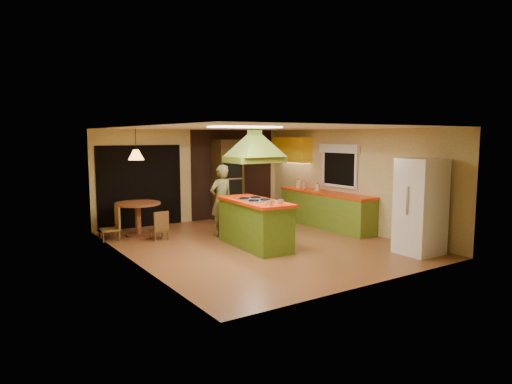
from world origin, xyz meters
TOP-DOWN VIEW (x-y plane):
  - ground at (0.00, 0.00)m, footprint 6.50×6.50m
  - room_walls at (0.00, 0.00)m, footprint 5.50×6.50m
  - ceiling_plane at (0.00, 0.00)m, footprint 6.50×6.50m
  - brick_panel at (1.25, 3.23)m, footprint 2.64×0.03m
  - nook_opening at (-1.50, 3.23)m, footprint 2.20×0.03m
  - right_counter at (2.45, 0.60)m, footprint 0.62×3.05m
  - upper_cabinets at (2.57, 2.20)m, footprint 0.34×1.40m
  - window_right at (2.70, 0.40)m, footprint 0.12×1.35m
  - fluor_panel at (-1.10, -1.20)m, footprint 1.20×0.60m
  - kitchen_island at (-0.22, -0.16)m, footprint 0.91×2.05m
  - range_hood at (-0.22, -0.16)m, footprint 1.13×0.83m
  - man at (-0.27, 1.20)m, footprint 0.66×0.48m
  - refrigerator at (2.21, -2.43)m, footprint 0.79×0.75m
  - wall_oven at (0.91, 2.95)m, footprint 0.75×0.61m
  - dining_table at (-1.91, 2.26)m, footprint 1.05×1.05m
  - chair_left at (-2.61, 2.16)m, footprint 0.44×0.44m
  - chair_near at (-1.66, 1.61)m, footprint 0.38×0.38m
  - pendant_lamp at (-1.91, 2.26)m, footprint 0.44×0.44m
  - canister_large at (2.40, 1.64)m, footprint 0.16×0.16m
  - canister_medium at (2.40, 1.42)m, footprint 0.17×0.17m
  - canister_small at (2.40, 0.87)m, footprint 0.14×0.14m

SIDE VIEW (x-z plane):
  - ground at x=0.00m, z-range 0.00..0.00m
  - chair_near at x=-1.66m, z-range 0.00..0.66m
  - chair_left at x=-2.61m, z-range 0.00..0.76m
  - right_counter at x=2.45m, z-range 0.00..0.92m
  - kitchen_island at x=-0.22m, z-range 0.00..1.01m
  - dining_table at x=-1.91m, z-range 0.16..0.95m
  - man at x=-0.27m, z-range 0.00..1.67m
  - refrigerator at x=2.21m, z-range 0.00..1.90m
  - canister_small at x=2.40m, z-range 0.92..1.09m
  - canister_medium at x=2.40m, z-range 0.92..1.10m
  - canister_large at x=2.40m, z-range 0.92..1.13m
  - nook_opening at x=-1.50m, z-range 0.00..2.10m
  - wall_oven at x=0.91m, z-range 0.00..2.24m
  - room_walls at x=0.00m, z-range -2.00..4.50m
  - brick_panel at x=1.25m, z-range 0.00..2.50m
  - window_right at x=2.70m, z-range 1.24..2.30m
  - pendant_lamp at x=-1.91m, z-range 1.78..2.02m
  - upper_cabinets at x=2.57m, z-range 1.60..2.30m
  - range_hood at x=-0.22m, z-range 1.85..2.65m
  - fluor_panel at x=-1.10m, z-range 2.47..2.50m
  - ceiling_plane at x=0.00m, z-range 2.50..2.50m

